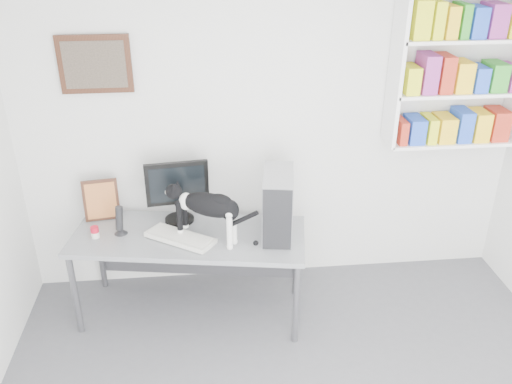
% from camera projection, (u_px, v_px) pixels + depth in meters
% --- Properties ---
extents(room, '(4.01, 4.01, 2.70)m').
position_uv_depth(room, '(328.00, 277.00, 2.51)').
color(room, '#55555A').
rests_on(room, ground).
extents(bookshelf, '(1.03, 0.28, 1.24)m').
position_uv_depth(bookshelf, '(461.00, 66.00, 4.06)').
color(bookshelf, white).
rests_on(bookshelf, room).
extents(wall_art, '(0.52, 0.04, 0.42)m').
position_uv_depth(wall_art, '(95.00, 64.00, 3.89)').
color(wall_art, '#432415').
rests_on(wall_art, room).
extents(desk, '(1.82, 0.96, 0.72)m').
position_uv_depth(desk, '(191.00, 274.00, 4.22)').
color(desk, gray).
rests_on(desk, room).
extents(monitor, '(0.50, 0.28, 0.51)m').
position_uv_depth(monitor, '(178.00, 191.00, 4.13)').
color(monitor, black).
rests_on(monitor, desk).
extents(keyboard, '(0.54, 0.45, 0.04)m').
position_uv_depth(keyboard, '(180.00, 238.00, 3.98)').
color(keyboard, beige).
rests_on(keyboard, desk).
extents(pc_tower, '(0.29, 0.51, 0.48)m').
position_uv_depth(pc_tower, '(278.00, 204.00, 3.97)').
color(pc_tower, '#A3A2A7').
rests_on(pc_tower, desk).
extents(speaker, '(0.14, 0.14, 0.23)m').
position_uv_depth(speaker, '(119.00, 220.00, 4.01)').
color(speaker, black).
rests_on(speaker, desk).
extents(leaning_print, '(0.28, 0.15, 0.33)m').
position_uv_depth(leaning_print, '(101.00, 199.00, 4.20)').
color(leaning_print, '#432415').
rests_on(leaning_print, desk).
extents(soup_can, '(0.08, 0.08, 0.09)m').
position_uv_depth(soup_can, '(95.00, 232.00, 4.00)').
color(soup_can, red).
rests_on(soup_can, desk).
extents(cat, '(0.66, 0.46, 0.40)m').
position_uv_depth(cat, '(208.00, 216.00, 3.89)').
color(cat, black).
rests_on(cat, desk).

